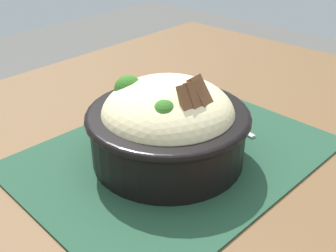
# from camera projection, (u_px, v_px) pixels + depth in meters

# --- Properties ---
(table) EXTENTS (1.07, 0.85, 0.71)m
(table) POSITION_uv_depth(u_px,v_px,m) (182.00, 185.00, 0.63)
(table) COLOR brown
(table) RESTS_ON ground_plane
(placemat) EXTENTS (0.43, 0.33, 0.00)m
(placemat) POSITION_uv_depth(u_px,v_px,m) (175.00, 154.00, 0.57)
(placemat) COLOR #1E422D
(placemat) RESTS_ON table
(bowl) EXTENTS (0.24, 0.24, 0.13)m
(bowl) POSITION_uv_depth(u_px,v_px,m) (168.00, 124.00, 0.53)
(bowl) COLOR black
(bowl) RESTS_ON placemat
(fork) EXTENTS (0.04, 0.13, 0.00)m
(fork) POSITION_uv_depth(u_px,v_px,m) (222.00, 119.00, 0.65)
(fork) COLOR #B6B6B6
(fork) RESTS_ON placemat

